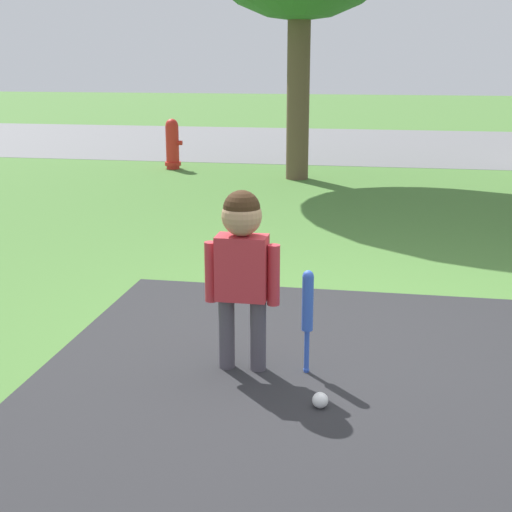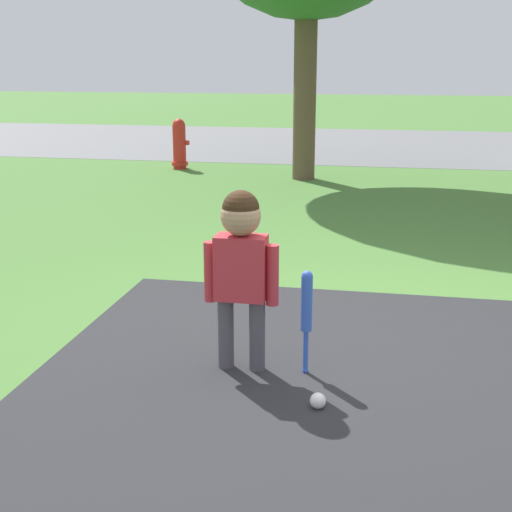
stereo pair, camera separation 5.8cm
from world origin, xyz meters
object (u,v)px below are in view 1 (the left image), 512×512
Objects in this scene: child at (242,256)px; sports_ball at (320,400)px; baseball_bat at (308,307)px; fire_hydrant at (173,145)px.

sports_ball is at bearing -39.37° from child.
child reaches higher than baseball_bat.
sports_ball is 7.77m from fire_hydrant.
child reaches higher than sports_ball.
fire_hydrant is at bearing 109.53° from child.
child is 1.30× the size of fire_hydrant.
child is 12.55× the size of sports_ball.
sports_ball is (0.11, -0.38, -0.33)m from baseball_bat.
child is at bearing 140.67° from sports_ball.
baseball_bat is (0.34, 0.01, -0.26)m from child.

